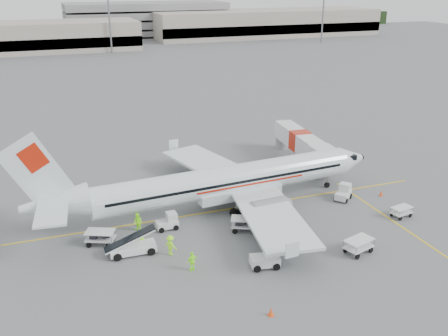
{
  "coord_description": "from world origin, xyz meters",
  "views": [
    {
      "loc": [
        -16.68,
        -43.52,
        22.48
      ],
      "look_at": [
        0.0,
        2.0,
        3.8
      ],
      "focal_mm": 40.0,
      "sensor_mm": 36.0,
      "label": 1
    }
  ],
  "objects": [
    {
      "name": "parking_garage",
      "position": [
        25.0,
        160.0,
        7.0
      ],
      "size": [
        62.0,
        24.0,
        14.0
      ],
      "primitive_type": null,
      "color": "slate",
      "rests_on": "ground"
    },
    {
      "name": "cone_stbd",
      "position": [
        -3.5,
        -17.22,
        0.34
      ],
      "size": [
        0.42,
        0.42,
        0.68
      ],
      "primitive_type": "cone",
      "color": "#EF4B15",
      "rests_on": "ground"
    },
    {
      "name": "cart_empty_b",
      "position": [
        15.34,
        -7.58,
        0.54
      ],
      "size": [
        2.27,
        1.59,
        1.09
      ],
      "primitive_type": null,
      "rotation": [
        0.0,
        0.0,
        0.19
      ],
      "color": "silver",
      "rests_on": "ground"
    },
    {
      "name": "cart_empty_a",
      "position": [
        7.29,
        -12.01,
        0.66
      ],
      "size": [
        2.86,
        2.16,
        1.32
      ],
      "primitive_type": null,
      "rotation": [
        0.0,
        0.0,
        0.29
      ],
      "color": "silver",
      "rests_on": "ground"
    },
    {
      "name": "belt_loader",
      "position": [
        -11.11,
        -5.4,
        1.44
      ],
      "size": [
        5.34,
        2.09,
        2.87
      ],
      "primitive_type": null,
      "rotation": [
        0.0,
        0.0,
        -0.02
      ],
      "color": "silver",
      "rests_on": "ground"
    },
    {
      "name": "terminal_east",
      "position": [
        70.0,
        145.0,
        5.0
      ],
      "size": [
        90.0,
        26.0,
        10.0
      ],
      "primitive_type": null,
      "color": "gray",
      "rests_on": "ground"
    },
    {
      "name": "tug_aft",
      "position": [
        -7.23,
        -2.0,
        0.8
      ],
      "size": [
        2.1,
        1.23,
        1.6
      ],
      "primitive_type": null,
      "rotation": [
        0.0,
        0.0,
        0.02
      ],
      "color": "silver",
      "rests_on": "ground"
    },
    {
      "name": "mast_east",
      "position": [
        80.0,
        118.0,
        11.0
      ],
      "size": [
        3.2,
        1.2,
        22.0
      ],
      "primitive_type": null,
      "color": "slate",
      "rests_on": "ground"
    },
    {
      "name": "crew_d",
      "position": [
        -7.04,
        -9.73,
        0.86
      ],
      "size": [
        1.09,
        0.71,
        1.73
      ],
      "primitive_type": "imported",
      "rotation": [
        0.0,
        0.0,
        3.45
      ],
      "color": "#94F916",
      "rests_on": "ground"
    },
    {
      "name": "mast_center",
      "position": [
        5.0,
        118.0,
        11.0
      ],
      "size": [
        3.2,
        1.2,
        22.0
      ],
      "primitive_type": null,
      "color": "slate",
      "rests_on": "ground"
    },
    {
      "name": "cart_loaded_b",
      "position": [
        -13.54,
        -2.82,
        0.66
      ],
      "size": [
        2.92,
        2.4,
        1.32
      ],
      "primitive_type": null,
      "rotation": [
        0.0,
        0.0,
        -0.42
      ],
      "color": "silver",
      "rests_on": "ground"
    },
    {
      "name": "stripe_cross",
      "position": [
        14.0,
        -8.0,
        0.01
      ],
      "size": [
        0.2,
        20.0,
        0.01
      ],
      "primitive_type": "cube",
      "color": "yellow",
      "rests_on": "ground"
    },
    {
      "name": "crew_b",
      "position": [
        -9.89,
        -1.5,
        0.91
      ],
      "size": [
        1.08,
        1.12,
        1.82
      ],
      "primitive_type": "imported",
      "rotation": [
        0.0,
        0.0,
        -0.93
      ],
      "color": "#94F916",
      "rests_on": "ground"
    },
    {
      "name": "treeline",
      "position": [
        0.0,
        175.0,
        3.0
      ],
      "size": [
        300.0,
        3.0,
        6.0
      ],
      "primitive_type": null,
      "color": "black",
      "rests_on": "ground"
    },
    {
      "name": "cart_loaded_a",
      "position": [
        -0.45,
        -4.91,
        0.67
      ],
      "size": [
        2.96,
        2.45,
        1.34
      ],
      "primitive_type": null,
      "rotation": [
        0.0,
        0.0,
        -0.43
      ],
      "color": "silver",
      "rests_on": "ground"
    },
    {
      "name": "crew_a",
      "position": [
        -10.12,
        -4.59,
        0.84
      ],
      "size": [
        0.73,
        0.64,
        1.69
      ],
      "primitive_type": "imported",
      "rotation": [
        0.0,
        0.0,
        0.48
      ],
      "color": "#94F916",
      "rests_on": "ground"
    },
    {
      "name": "crew_c",
      "position": [
        -8.09,
        -6.72,
        0.92
      ],
      "size": [
        1.29,
        1.34,
        1.83
      ],
      "primitive_type": "imported",
      "rotation": [
        0.0,
        0.0,
        2.29
      ],
      "color": "#94F916",
      "rests_on": "ground"
    },
    {
      "name": "tug_mid",
      "position": [
        -1.27,
        -11.26,
        0.93
      ],
      "size": [
        2.58,
        1.74,
        1.85
      ],
      "primitive_type": null,
      "rotation": [
        0.0,
        0.0,
        -0.16
      ],
      "color": "silver",
      "rests_on": "ground"
    },
    {
      "name": "jet_bridge",
      "position": [
        13.19,
        9.83,
        2.05
      ],
      "size": [
        4.04,
        15.82,
        4.11
      ],
      "primitive_type": null,
      "rotation": [
        0.0,
        0.0,
        -0.07
      ],
      "color": "silver",
      "rests_on": "ground"
    },
    {
      "name": "stripe_lead",
      "position": [
        0.0,
        0.0,
        0.01
      ],
      "size": [
        44.0,
        0.2,
        0.01
      ],
      "primitive_type": "cube",
      "color": "yellow",
      "rests_on": "ground"
    },
    {
      "name": "cone_port",
      "position": [
        4.36,
        10.91,
        0.31
      ],
      "size": [
        0.38,
        0.38,
        0.62
      ],
      "primitive_type": "cone",
      "color": "#EF4B15",
      "rests_on": "ground"
    },
    {
      "name": "cone_nose",
      "position": [
        16.67,
        -2.57,
        0.31
      ],
      "size": [
        0.38,
        0.38,
        0.63
      ],
      "primitive_type": "cone",
      "color": "#EF4B15",
      "rests_on": "ground"
    },
    {
      "name": "tug_fore",
      "position": [
        12.16,
        -2.01,
        0.84
      ],
      "size": [
        2.47,
        2.34,
        1.68
      ],
      "primitive_type": null,
      "rotation": [
        0.0,
        0.0,
        0.69
      ],
      "color": "silver",
      "rests_on": "ground"
    },
    {
      "name": "ground",
      "position": [
        0.0,
        0.0,
        0.0
      ],
      "size": [
        360.0,
        360.0,
        0.0
      ],
      "primitive_type": "plane",
      "color": "#56595B"
    },
    {
      "name": "aircraft",
      "position": [
        -0.14,
        0.52,
        5.08
      ],
      "size": [
        38.86,
        31.49,
        10.16
      ],
      "primitive_type": null,
      "rotation": [
        0.0,
        0.0,
        0.07
      ],
      "color": "silver",
      "rests_on": "ground"
    }
  ]
}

